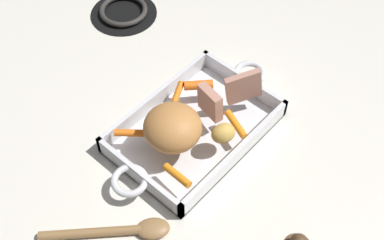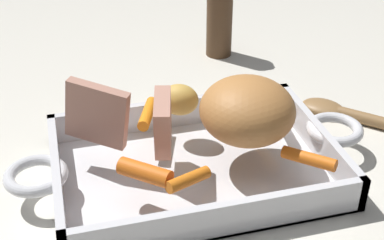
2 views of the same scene
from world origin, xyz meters
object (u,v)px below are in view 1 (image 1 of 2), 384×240
(roasting_dish, at_px, (195,128))
(potato_near_roast, at_px, (222,135))
(roast_slice_thin, at_px, (210,102))
(stove_burner_rear, at_px, (124,12))
(baby_carrot_short, at_px, (178,93))
(serving_spoon, at_px, (119,231))
(pork_roast, at_px, (174,128))
(baby_carrot_center_right, at_px, (130,133))
(roast_slice_thick, at_px, (243,87))
(baby_carrot_long, at_px, (177,175))
(baby_carrot_center_left, at_px, (236,124))
(baby_carrot_northeast, at_px, (198,85))

(roasting_dish, relative_size, potato_near_roast, 8.98)
(roast_slice_thin, distance_m, stove_burner_rear, 0.42)
(baby_carrot_short, relative_size, serving_spoon, 0.28)
(pork_roast, distance_m, baby_carrot_center_right, 0.09)
(roast_slice_thick, distance_m, potato_near_roast, 0.12)
(stove_burner_rear, bearing_deg, roasting_dish, 67.34)
(baby_carrot_center_right, relative_size, baby_carrot_long, 0.97)
(baby_carrot_short, bearing_deg, pork_roast, 39.26)
(baby_carrot_center_right, bearing_deg, serving_spoon, 38.91)
(baby_carrot_center_left, bearing_deg, serving_spoon, -4.35)
(roast_slice_thin, height_order, stove_burner_rear, roast_slice_thin)
(roasting_dish, xyz_separation_m, baby_carrot_northeast, (-0.07, -0.05, 0.04))
(pork_roast, relative_size, serving_spoon, 0.60)
(roast_slice_thin, bearing_deg, baby_carrot_long, 19.59)
(pork_roast, height_order, serving_spoon, pork_roast)
(pork_roast, xyz_separation_m, stove_burner_rear, (-0.23, -0.39, -0.07))
(roast_slice_thick, relative_size, baby_carrot_long, 1.16)
(baby_carrot_northeast, bearing_deg, pork_roast, 21.91)
(baby_carrot_northeast, height_order, serving_spoon, baby_carrot_northeast)
(baby_carrot_short, distance_m, serving_spoon, 0.32)
(roasting_dish, distance_m, baby_carrot_center_left, 0.09)
(potato_near_roast, xyz_separation_m, serving_spoon, (0.26, -0.02, -0.06))
(roasting_dish, xyz_separation_m, potato_near_roast, (0.00, 0.07, 0.05))
(roasting_dish, xyz_separation_m, roast_slice_thick, (-0.11, 0.04, 0.07))
(baby_carrot_long, xyz_separation_m, baby_carrot_center_left, (-0.17, 0.01, -0.00))
(baby_carrot_short, bearing_deg, stove_burner_rear, -113.20)
(baby_carrot_short, distance_m, baby_carrot_northeast, 0.05)
(baby_carrot_center_right, distance_m, baby_carrot_long, 0.14)
(pork_roast, relative_size, baby_carrot_center_left, 1.71)
(baby_carrot_long, relative_size, serving_spoon, 0.34)
(potato_near_roast, xyz_separation_m, stove_burner_rear, (-0.17, -0.46, -0.06))
(baby_carrot_short, relative_size, stove_burner_rear, 0.32)
(pork_roast, height_order, baby_carrot_center_right, pork_roast)
(potato_near_roast, relative_size, serving_spoon, 0.26)
(roasting_dish, distance_m, roast_slice_thick, 0.13)
(pork_roast, distance_m, potato_near_roast, 0.10)
(baby_carrot_northeast, bearing_deg, roast_slice_thin, 60.88)
(serving_spoon, bearing_deg, potato_near_roast, 38.59)
(roast_slice_thick, relative_size, potato_near_roast, 1.52)
(roasting_dish, height_order, baby_carrot_long, baby_carrot_long)
(baby_carrot_short, xyz_separation_m, baby_carrot_long, (0.15, 0.14, 0.00))
(baby_carrot_long, relative_size, stove_burner_rear, 0.38)
(potato_near_roast, height_order, serving_spoon, potato_near_roast)
(roast_slice_thin, xyz_separation_m, baby_carrot_center_right, (0.15, -0.08, -0.02))
(pork_roast, xyz_separation_m, roast_slice_thick, (-0.17, 0.03, -0.00))
(baby_carrot_northeast, height_order, stove_burner_rear, baby_carrot_northeast)
(roast_slice_thick, bearing_deg, baby_carrot_center_right, -25.79)
(serving_spoon, bearing_deg, roast_slice_thick, 45.91)
(pork_roast, bearing_deg, serving_spoon, 13.23)
(potato_near_roast, bearing_deg, serving_spoon, -5.51)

